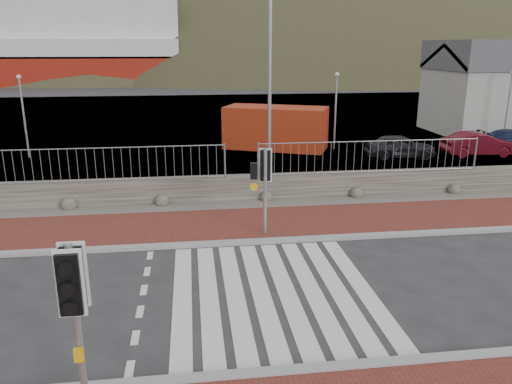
{
  "coord_description": "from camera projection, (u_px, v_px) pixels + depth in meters",
  "views": [
    {
      "loc": [
        -1.77,
        -10.29,
        5.52
      ],
      "look_at": [
        -0.02,
        3.0,
        1.55
      ],
      "focal_mm": 35.0,
      "sensor_mm": 36.0,
      "label": 1
    }
  ],
  "objects": [
    {
      "name": "shipping_container",
      "position": [
        276.0,
        128.0,
        27.34
      ],
      "size": [
        5.92,
        4.31,
        2.28
      ],
      "primitive_type": "cube",
      "rotation": [
        0.0,
        0.0,
        -0.42
      ],
      "color": "#9E3111",
      "rests_on": "ground"
    },
    {
      "name": "kerb_near",
      "position": [
        302.0,
        371.0,
        8.7
      ],
      "size": [
        40.0,
        0.25,
        0.12
      ],
      "primitive_type": "cube",
      "color": "gray",
      "rests_on": "ground"
    },
    {
      "name": "railing",
      "position": [
        241.0,
        152.0,
        17.85
      ],
      "size": [
        18.07,
        0.07,
        1.22
      ],
      "color": "gray",
      "rests_on": "stone_wall"
    },
    {
      "name": "ground",
      "position": [
        274.0,
        292.0,
        11.57
      ],
      "size": [
        220.0,
        220.0,
        0.0
      ],
      "primitive_type": "plane",
      "color": "#28282B",
      "rests_on": "ground"
    },
    {
      "name": "quay",
      "position": [
        214.0,
        120.0,
        38.09
      ],
      "size": [
        120.0,
        40.0,
        0.5
      ],
      "primitive_type": "cube",
      "color": "#4C4C4F",
      "rests_on": "ground"
    },
    {
      "name": "car_a",
      "position": [
        400.0,
        146.0,
        25.18
      ],
      "size": [
        3.6,
        1.73,
        1.18
      ],
      "primitive_type": "imported",
      "rotation": [
        0.0,
        0.0,
        1.47
      ],
      "color": "black",
      "rests_on": "ground"
    },
    {
      "name": "traffic_signal_far",
      "position": [
        264.0,
        173.0,
        14.46
      ],
      "size": [
        0.65,
        0.29,
        2.67
      ],
      "rotation": [
        0.0,
        0.0,
        2.99
      ],
      "color": "gray",
      "rests_on": "ground"
    },
    {
      "name": "traffic_signal_near",
      "position": [
        74.0,
        293.0,
        7.32
      ],
      "size": [
        0.4,
        0.24,
        2.79
      ],
      "rotation": [
        0.0,
        0.0,
        0.01
      ],
      "color": "gray",
      "rests_on": "ground"
    },
    {
      "name": "streetlight",
      "position": [
        273.0,
        77.0,
        18.2
      ],
      "size": [
        1.65,
        0.37,
        7.78
      ],
      "rotation": [
        0.0,
        0.0,
        0.12
      ],
      "color": "gray",
      "rests_on": "ground"
    },
    {
      "name": "car_b",
      "position": [
        479.0,
        144.0,
        25.65
      ],
      "size": [
        3.74,
        1.52,
        1.21
      ],
      "primitive_type": "imported",
      "rotation": [
        0.0,
        0.0,
        1.5
      ],
      "color": "#510B17",
      "rests_on": "ground"
    },
    {
      "name": "zebra_crossing",
      "position": [
        274.0,
        292.0,
        11.57
      ],
      "size": [
        4.62,
        5.6,
        0.01
      ],
      "color": "silver",
      "rests_on": "ground"
    },
    {
      "name": "hills_backdrop",
      "position": [
        235.0,
        189.0,
        102.52
      ],
      "size": [
        254.0,
        90.0,
        100.0
      ],
      "color": "#2F331E",
      "rests_on": "ground"
    },
    {
      "name": "gravel_strip",
      "position": [
        244.0,
        205.0,
        17.74
      ],
      "size": [
        40.0,
        1.5,
        0.06
      ],
      "primitive_type": "cube",
      "color": "#59544C",
      "rests_on": "ground"
    },
    {
      "name": "sidewalk_far",
      "position": [
        250.0,
        224.0,
        15.83
      ],
      "size": [
        40.0,
        3.0,
        0.08
      ],
      "primitive_type": "cube",
      "color": "brown",
      "rests_on": "ground"
    },
    {
      "name": "ferry",
      "position": [
        27.0,
        46.0,
        71.51
      ],
      "size": [
        50.0,
        16.0,
        20.0
      ],
      "color": "maroon",
      "rests_on": "ground"
    },
    {
      "name": "stone_wall",
      "position": [
        241.0,
        188.0,
        18.38
      ],
      "size": [
        40.0,
        0.6,
        0.9
      ],
      "primitive_type": "cube",
      "color": "#423E36",
      "rests_on": "ground"
    },
    {
      "name": "kerb_far",
      "position": [
        257.0,
        242.0,
        14.4
      ],
      "size": [
        40.0,
        0.25,
        0.12
      ],
      "primitive_type": "cube",
      "color": "gray",
      "rests_on": "ground"
    },
    {
      "name": "water",
      "position": [
        202.0,
        85.0,
        71.36
      ],
      "size": [
        220.0,
        50.0,
        0.05
      ],
      "primitive_type": "cube",
      "color": "#3F4C54",
      "rests_on": "ground"
    }
  ]
}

